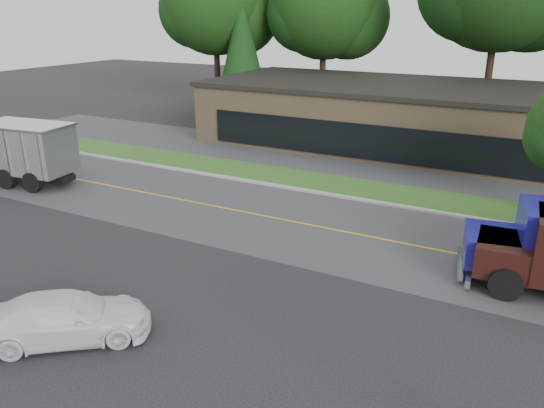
{
  "coord_description": "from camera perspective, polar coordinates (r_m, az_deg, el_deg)",
  "views": [
    {
      "loc": [
        9.03,
        -11.18,
        9.04
      ],
      "look_at": [
        -0.34,
        6.31,
        1.8
      ],
      "focal_mm": 35.0,
      "sensor_mm": 36.0,
      "label": 1
    }
  ],
  "objects": [
    {
      "name": "ground",
      "position": [
        16.98,
        -9.3,
        -12.42
      ],
      "size": [
        140.0,
        140.0,
        0.0
      ],
      "primitive_type": "plane",
      "color": "#343439",
      "rests_on": "ground"
    },
    {
      "name": "tree_far_a",
      "position": [
        52.05,
        -5.9,
        20.48
      ],
      "size": [
        10.45,
        9.84,
        14.91
      ],
      "color": "#382619",
      "rests_on": "ground"
    },
    {
      "name": "strip_mall",
      "position": [
        38.49,
        17.35,
        8.61
      ],
      "size": [
        32.0,
        12.0,
        4.0
      ],
      "primitive_type": "cube",
      "color": "#947D5B",
      "rests_on": "ground"
    },
    {
      "name": "dump_truck_red",
      "position": [
        32.75,
        -26.32,
        5.2
      ],
      "size": [
        8.79,
        3.62,
        3.36
      ],
      "rotation": [
        0.0,
        0.0,
        3.27
      ],
      "color": "black",
      "rests_on": "ground"
    },
    {
      "name": "evergreen_left",
      "position": [
        48.29,
        -3.25,
        16.37
      ],
      "size": [
        4.77,
        4.77,
        10.84
      ],
      "color": "#382619",
      "rests_on": "ground"
    },
    {
      "name": "curb",
      "position": [
        27.53,
        7.41,
        0.71
      ],
      "size": [
        60.0,
        0.3,
        0.12
      ],
      "primitive_type": "cube",
      "color": "#9E9E99",
      "rests_on": "ground"
    },
    {
      "name": "tree_far_b",
      "position": [
        49.08,
        5.91,
        20.18
      ],
      "size": [
        10.14,
        9.54,
        14.46
      ],
      "color": "#382619",
      "rests_on": "ground"
    },
    {
      "name": "far_parking",
      "position": [
        33.7,
        11.6,
        4.08
      ],
      "size": [
        60.0,
        7.0,
        0.02
      ],
      "primitive_type": "cube",
      "color": "#535358",
      "rests_on": "ground"
    },
    {
      "name": "rally_car",
      "position": [
        16.79,
        -21.27,
        -11.3
      ],
      "size": [
        4.93,
        4.51,
        1.38
      ],
      "primitive_type": "imported",
      "rotation": [
        0.0,
        0.0,
        2.25
      ],
      "color": "white",
      "rests_on": "ground"
    },
    {
      "name": "grass_verge",
      "position": [
        29.14,
        8.69,
        1.74
      ],
      "size": [
        60.0,
        3.4,
        0.03
      ],
      "primitive_type": "cube",
      "color": "#315C1F",
      "rests_on": "ground"
    },
    {
      "name": "center_line",
      "position": [
        23.89,
        3.76,
        -2.23
      ],
      "size": [
        60.0,
        0.12,
        0.01
      ],
      "primitive_type": "cube",
      "color": "gold",
      "rests_on": "ground"
    },
    {
      "name": "road",
      "position": [
        23.89,
        3.76,
        -2.23
      ],
      "size": [
        60.0,
        8.0,
        0.02
      ],
      "primitive_type": "cube",
      "color": "#535358",
      "rests_on": "ground"
    }
  ]
}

